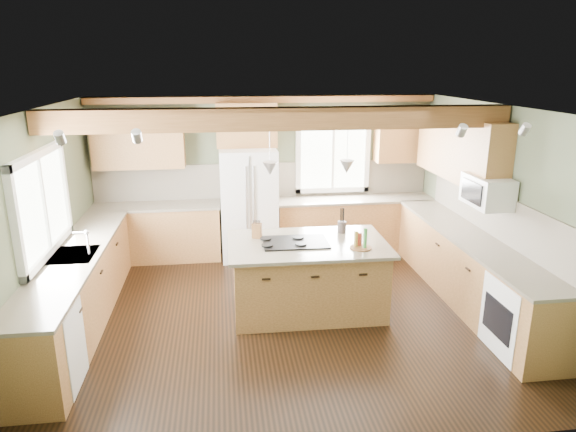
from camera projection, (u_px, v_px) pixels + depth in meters
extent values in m
plane|color=black|center=(283.00, 314.00, 6.60)|extent=(5.60, 5.60, 0.00)
plane|color=silver|center=(283.00, 108.00, 5.86)|extent=(5.60, 5.60, 0.00)
plane|color=#4F573E|center=(265.00, 175.00, 8.60)|extent=(5.60, 0.00, 5.60)
plane|color=#4F573E|center=(41.00, 226.00, 5.87)|extent=(0.00, 5.00, 5.00)
plane|color=#4F573E|center=(499.00, 209.00, 6.58)|extent=(0.00, 5.00, 5.00)
cube|color=#583519|center=(282.00, 119.00, 5.99)|extent=(5.55, 0.26, 0.26)
cube|color=#583519|center=(264.00, 99.00, 8.15)|extent=(5.55, 0.20, 0.10)
cube|color=brown|center=(265.00, 180.00, 8.61)|extent=(5.58, 0.03, 0.58)
cube|color=brown|center=(495.00, 214.00, 6.65)|extent=(0.03, 3.70, 0.58)
cube|color=brown|center=(158.00, 233.00, 8.34)|extent=(2.02, 0.60, 0.88)
cube|color=#4E4739|center=(156.00, 206.00, 8.21)|extent=(2.06, 0.64, 0.04)
cube|color=brown|center=(354.00, 225.00, 8.75)|extent=(2.62, 0.60, 0.88)
cube|color=#4E4739|center=(355.00, 199.00, 8.62)|extent=(2.66, 0.64, 0.04)
cube|color=brown|center=(78.00, 292.00, 6.21)|extent=(0.60, 3.70, 0.88)
cube|color=#4E4739|center=(74.00, 256.00, 6.07)|extent=(0.64, 3.74, 0.04)
cube|color=brown|center=(469.00, 270.00, 6.84)|extent=(0.60, 3.70, 0.88)
cube|color=#4E4739|center=(472.00, 238.00, 6.71)|extent=(0.64, 3.74, 0.04)
cube|color=brown|center=(138.00, 140.00, 8.00)|extent=(1.40, 0.35, 0.90)
cube|color=brown|center=(246.00, 125.00, 8.16)|extent=(0.96, 0.35, 0.70)
cube|color=brown|center=(460.00, 148.00, 7.23)|extent=(0.35, 2.20, 0.90)
cube|color=brown|center=(403.00, 135.00, 8.54)|extent=(0.90, 0.35, 0.90)
cube|color=white|center=(41.00, 204.00, 5.85)|extent=(0.04, 1.60, 1.05)
cube|color=white|center=(333.00, 158.00, 8.66)|extent=(1.10, 0.04, 1.00)
cube|color=#262628|center=(74.00, 256.00, 6.07)|extent=(0.50, 0.65, 0.03)
cylinder|color=#B2B2B7|center=(88.00, 243.00, 6.05)|extent=(0.02, 0.02, 0.28)
cube|color=white|center=(45.00, 349.00, 4.97)|extent=(0.60, 0.60, 0.84)
cube|color=white|center=(523.00, 317.00, 5.60)|extent=(0.60, 0.72, 0.84)
cube|color=white|center=(487.00, 191.00, 6.44)|extent=(0.40, 0.70, 0.38)
cone|color=#B2B2B7|center=(270.00, 169.00, 6.15)|extent=(0.18, 0.18, 0.16)
cone|color=#B2B2B7|center=(347.00, 167.00, 6.25)|extent=(0.18, 0.18, 0.16)
cube|color=silver|center=(249.00, 204.00, 8.32)|extent=(0.90, 0.74, 1.80)
cube|color=brown|center=(307.00, 278.00, 6.61)|extent=(1.90, 1.18, 0.88)
cube|color=#4E4739|center=(308.00, 244.00, 6.48)|extent=(2.02, 1.30, 0.04)
cube|color=black|center=(295.00, 242.00, 6.45)|extent=(0.82, 0.56, 0.02)
cube|color=brown|center=(257.00, 231.00, 6.62)|extent=(0.14, 0.12, 0.19)
cylinder|color=#473D38|center=(342.00, 227.00, 6.84)|extent=(0.12, 0.12, 0.15)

